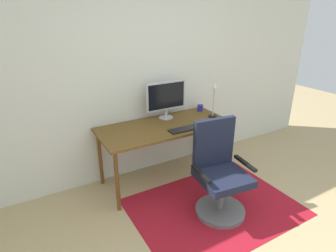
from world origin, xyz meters
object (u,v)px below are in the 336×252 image
at_px(coffee_cup, 200,108).
at_px(cell_phone, 216,121).
at_px(desk, 165,130).
at_px(office_chair, 219,177).
at_px(desk_lamp, 214,94).
at_px(monitor, 166,97).
at_px(computer_mouse, 206,123).
at_px(keyboard, 186,129).

relative_size(coffee_cup, cell_phone, 0.62).
height_order(desk, office_chair, office_chair).
height_order(coffee_cup, cell_phone, coffee_cup).
distance_m(cell_phone, desk_lamp, 0.34).
height_order(monitor, desk_lamp, monitor).
bearing_deg(computer_mouse, cell_phone, 8.00).
height_order(keyboard, desk_lamp, desk_lamp).
xyz_separation_m(monitor, cell_phone, (0.48, -0.42, -0.27)).
height_order(computer_mouse, desk_lamp, desk_lamp).
height_order(keyboard, office_chair, office_chair).
bearing_deg(desk, office_chair, -76.56).
height_order(keyboard, computer_mouse, computer_mouse).
bearing_deg(desk_lamp, cell_phone, -114.34).
bearing_deg(office_chair, coffee_cup, 71.92).
bearing_deg(keyboard, desk, 123.30).
distance_m(coffee_cup, cell_phone, 0.43).
bearing_deg(desk_lamp, coffee_cup, 91.46).
relative_size(cell_phone, office_chair, 0.14).
relative_size(cell_phone, desk_lamp, 0.31).
xyz_separation_m(computer_mouse, office_chair, (-0.26, -0.59, -0.35)).
relative_size(keyboard, coffee_cup, 4.93).
bearing_deg(keyboard, office_chair, -85.97).
xyz_separation_m(coffee_cup, office_chair, (-0.48, -1.04, -0.38)).
distance_m(desk, monitor, 0.43).
bearing_deg(cell_phone, desk, 159.16).
relative_size(desk, keyboard, 3.73).
bearing_deg(office_chair, desk, 110.37).
bearing_deg(cell_phone, monitor, 136.34).
distance_m(desk, computer_mouse, 0.51).
distance_m(monitor, computer_mouse, 0.60).
height_order(cell_phone, desk_lamp, desk_lamp).
distance_m(keyboard, desk_lamp, 0.63).
xyz_separation_m(coffee_cup, cell_phone, (-0.06, -0.42, -0.04)).
xyz_separation_m(computer_mouse, cell_phone, (0.17, 0.02, -0.01)).
xyz_separation_m(desk, office_chair, (0.20, -0.82, -0.27)).
xyz_separation_m(desk, cell_phone, (0.62, -0.20, 0.07)).
bearing_deg(office_chair, monitor, 100.21).
xyz_separation_m(computer_mouse, desk_lamp, (0.23, 0.18, 0.28)).
bearing_deg(desk, desk_lamp, -4.11).
height_order(desk_lamp, office_chair, desk_lamp).
distance_m(desk, office_chair, 0.88).
bearing_deg(cell_phone, computer_mouse, -174.80).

